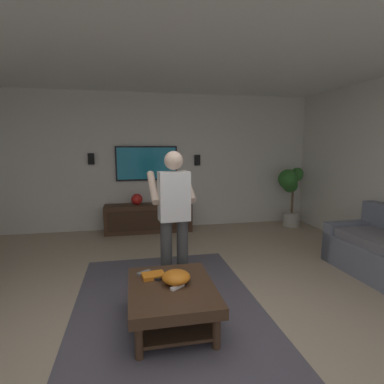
{
  "coord_description": "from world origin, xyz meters",
  "views": [
    {
      "loc": [
        -2.51,
        0.5,
        1.7
      ],
      "look_at": [
        1.22,
        -0.25,
        1.12
      ],
      "focal_mm": 28.44,
      "sensor_mm": 36.0,
      "label": 1
    }
  ],
  "objects_px": {
    "wall_speaker_left": "(197,160)",
    "wall_speaker_right": "(91,159)",
    "book": "(153,275)",
    "person_standing": "(174,211)",
    "media_console": "(149,218)",
    "remote_black": "(154,278)",
    "vase_round": "(137,199)",
    "coffee_table": "(172,296)",
    "potted_plant_tall": "(291,188)",
    "bowl": "(176,277)",
    "remote_grey": "(144,273)",
    "tv": "(147,163)",
    "remote_white": "(177,287)"
  },
  "relations": [
    {
      "from": "coffee_table",
      "to": "wall_speaker_left",
      "type": "height_order",
      "value": "wall_speaker_left"
    },
    {
      "from": "tv",
      "to": "remote_black",
      "type": "distance_m",
      "value": 3.49
    },
    {
      "from": "wall_speaker_left",
      "to": "wall_speaker_right",
      "type": "bearing_deg",
      "value": 90.0
    },
    {
      "from": "person_standing",
      "to": "potted_plant_tall",
      "type": "distance_m",
      "value": 3.59
    },
    {
      "from": "coffee_table",
      "to": "wall_speaker_right",
      "type": "distance_m",
      "value": 3.88
    },
    {
      "from": "wall_speaker_left",
      "to": "wall_speaker_right",
      "type": "xyz_separation_m",
      "value": [
        0.0,
        2.11,
        0.04
      ]
    },
    {
      "from": "book",
      "to": "coffee_table",
      "type": "bearing_deg",
      "value": 116.22
    },
    {
      "from": "remote_black",
      "to": "wall_speaker_left",
      "type": "relative_size",
      "value": 0.68
    },
    {
      "from": "person_standing",
      "to": "wall_speaker_left",
      "type": "bearing_deg",
      "value": -22.26
    },
    {
      "from": "potted_plant_tall",
      "to": "remote_grey",
      "type": "relative_size",
      "value": 8.29
    },
    {
      "from": "remote_white",
      "to": "remote_black",
      "type": "distance_m",
      "value": 0.3
    },
    {
      "from": "coffee_table",
      "to": "wall_speaker_right",
      "type": "relative_size",
      "value": 4.55
    },
    {
      "from": "wall_speaker_right",
      "to": "coffee_table",
      "type": "bearing_deg",
      "value": -162.8
    },
    {
      "from": "potted_plant_tall",
      "to": "wall_speaker_right",
      "type": "bearing_deg",
      "value": 83.92
    },
    {
      "from": "coffee_table",
      "to": "tv",
      "type": "relative_size",
      "value": 0.81
    },
    {
      "from": "person_standing",
      "to": "remote_white",
      "type": "relative_size",
      "value": 10.93
    },
    {
      "from": "wall_speaker_right",
      "to": "wall_speaker_left",
      "type": "bearing_deg",
      "value": -90.0
    },
    {
      "from": "person_standing",
      "to": "remote_white",
      "type": "distance_m",
      "value": 1.05
    },
    {
      "from": "media_console",
      "to": "remote_black",
      "type": "bearing_deg",
      "value": -2.32
    },
    {
      "from": "wall_speaker_right",
      "to": "media_console",
      "type": "bearing_deg",
      "value": -103.36
    },
    {
      "from": "tv",
      "to": "bowl",
      "type": "bearing_deg",
      "value": 1.25
    },
    {
      "from": "book",
      "to": "potted_plant_tall",
      "type": "bearing_deg",
      "value": -145.57
    },
    {
      "from": "potted_plant_tall",
      "to": "wall_speaker_right",
      "type": "relative_size",
      "value": 5.65
    },
    {
      "from": "wall_speaker_right",
      "to": "remote_white",
      "type": "bearing_deg",
      "value": -162.4
    },
    {
      "from": "media_console",
      "to": "remote_white",
      "type": "distance_m",
      "value": 3.35
    },
    {
      "from": "person_standing",
      "to": "remote_black",
      "type": "xyz_separation_m",
      "value": [
        -0.69,
        0.3,
        -0.52
      ]
    },
    {
      "from": "remote_black",
      "to": "vase_round",
      "type": "height_order",
      "value": "vase_round"
    },
    {
      "from": "coffee_table",
      "to": "remote_grey",
      "type": "xyz_separation_m",
      "value": [
        0.32,
        0.24,
        0.12
      ]
    },
    {
      "from": "person_standing",
      "to": "remote_white",
      "type": "bearing_deg",
      "value": 169.51
    },
    {
      "from": "wall_speaker_left",
      "to": "potted_plant_tall",
      "type": "bearing_deg",
      "value": -102.61
    },
    {
      "from": "remote_white",
      "to": "media_console",
      "type": "bearing_deg",
      "value": -125.83
    },
    {
      "from": "wall_speaker_left",
      "to": "wall_speaker_right",
      "type": "height_order",
      "value": "wall_speaker_right"
    },
    {
      "from": "bowl",
      "to": "remote_grey",
      "type": "xyz_separation_m",
      "value": [
        0.28,
        0.29,
        -0.05
      ]
    },
    {
      "from": "remote_grey",
      "to": "vase_round",
      "type": "bearing_deg",
      "value": -121.54
    },
    {
      "from": "potted_plant_tall",
      "to": "wall_speaker_left",
      "type": "xyz_separation_m",
      "value": [
        0.43,
        1.92,
        0.57
      ]
    },
    {
      "from": "media_console",
      "to": "person_standing",
      "type": "xyz_separation_m",
      "value": [
        -2.43,
        -0.17,
        0.66
      ]
    },
    {
      "from": "bowl",
      "to": "wall_speaker_right",
      "type": "xyz_separation_m",
      "value": [
        3.5,
        1.15,
        0.98
      ]
    },
    {
      "from": "book",
      "to": "remote_white",
      "type": "bearing_deg",
      "value": 117.03
    },
    {
      "from": "book",
      "to": "person_standing",
      "type": "bearing_deg",
      "value": -123.81
    },
    {
      "from": "tv",
      "to": "remote_grey",
      "type": "height_order",
      "value": "tv"
    },
    {
      "from": "remote_black",
      "to": "remote_grey",
      "type": "relative_size",
      "value": 1.0
    },
    {
      "from": "coffee_table",
      "to": "book",
      "type": "height_order",
      "value": "book"
    },
    {
      "from": "tv",
      "to": "potted_plant_tall",
      "type": "distance_m",
      "value": 3.04
    },
    {
      "from": "tv",
      "to": "person_standing",
      "type": "distance_m",
      "value": 2.71
    },
    {
      "from": "media_console",
      "to": "bowl",
      "type": "relative_size",
      "value": 6.25
    },
    {
      "from": "vase_round",
      "to": "wall_speaker_left",
      "type": "height_order",
      "value": "wall_speaker_left"
    },
    {
      "from": "media_console",
      "to": "tv",
      "type": "bearing_deg",
      "value": 180.0
    },
    {
      "from": "media_console",
      "to": "remote_white",
      "type": "bearing_deg",
      "value": 1.22
    },
    {
      "from": "media_console",
      "to": "person_standing",
      "type": "relative_size",
      "value": 1.04
    },
    {
      "from": "media_console",
      "to": "book",
      "type": "bearing_deg",
      "value": -2.38
    }
  ]
}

